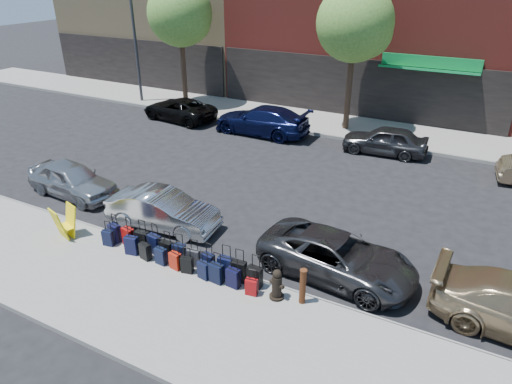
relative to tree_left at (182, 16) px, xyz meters
The scene contains 38 objects.
ground 14.72m from the tree_left, 43.94° to the right, with size 120.00×120.00×0.00m, color black.
sidewalk_near 19.54m from the tree_left, 58.36° to the right, with size 60.00×4.00×0.15m, color gray.
sidewalk_far 11.22m from the tree_left, ahead, with size 60.00×4.00×0.15m, color gray.
curb_near 17.92m from the tree_left, 54.81° to the right, with size 60.00×0.08×0.15m, color gray.
curb_far 11.31m from the tree_left, ahead, with size 60.00×0.08×0.15m, color gray.
tree_left is the anchor object (origin of this frame).
tree_center 10.50m from the tree_left, ahead, with size 3.80×3.80×7.27m.
streetlight 3.11m from the tree_left, 166.61° to the right, with size 2.59×0.18×8.00m.
suitcase_front_0 16.86m from the tree_left, 62.88° to the right, with size 0.42×0.26×0.95m.
suitcase_front_1 17.10m from the tree_left, 61.10° to the right, with size 0.43×0.29×0.97m.
suitcase_front_2 17.32m from the tree_left, 59.46° to the right, with size 0.42×0.24×1.00m.
suitcase_front_3 17.55m from the tree_left, 58.09° to the right, with size 0.44×0.28×1.00m.
suitcase_front_4 17.84m from the tree_left, 56.74° to the right, with size 0.38×0.22×0.89m.
suitcase_front_5 18.04m from the tree_left, 55.51° to the right, with size 0.40×0.24×0.92m.
suitcase_front_6 18.33m from the tree_left, 54.10° to the right, with size 0.39×0.25×0.88m.
suitcase_front_7 18.62m from the tree_left, 52.83° to the right, with size 0.40×0.26×0.89m.
suitcase_front_8 18.96m from the tree_left, 51.38° to the right, with size 0.44×0.27×1.02m.
suitcase_front_9 19.20m from the tree_left, 50.35° to the right, with size 0.43×0.25×0.99m.
suitcase_front_10 19.54m from the tree_left, 49.21° to the right, with size 0.42×0.24×0.98m.
suitcase_back_0 17.09m from the tree_left, 63.34° to the right, with size 0.38×0.25×0.83m.
suitcase_back_2 17.55m from the tree_left, 60.42° to the right, with size 0.43×0.30×0.94m.
suitcase_back_3 17.84m from the tree_left, 58.89° to the right, with size 0.38×0.27×0.83m.
suitcase_back_4 18.12m from the tree_left, 57.25° to the right, with size 0.37×0.23×0.84m.
suitcase_back_5 18.39m from the tree_left, 55.84° to the right, with size 0.38×0.26×0.83m.
suitcase_back_6 18.61m from the tree_left, 54.76° to the right, with size 0.37×0.26×0.80m.
suitcase_back_7 18.93m from the tree_left, 53.29° to the right, with size 0.38×0.26×0.84m.
suitcase_back_8 19.16m from the tree_left, 52.27° to the right, with size 0.41×0.26×0.93m.
suitcase_back_9 19.43m from the tree_left, 50.95° to the right, with size 0.39×0.25×0.89m.
suitcase_back_10 19.86m from the tree_left, 49.69° to the right, with size 0.34×0.23×0.76m.
fire_hydrant 20.10m from the tree_left, 47.87° to the right, with size 0.45×0.39×0.87m.
bollard 20.42m from the tree_left, 46.19° to the right, with size 0.19×0.19×1.02m.
display_rack 16.65m from the tree_left, 68.75° to the right, with size 0.75×0.80×1.07m.
car_near_0 13.70m from the tree_left, 74.69° to the right, with size 1.56×3.88×1.32m, color #B1B3B8.
car_near_1 15.75m from the tree_left, 57.82° to the right, with size 1.35×3.88×1.28m, color silver.
car_near_2 19.49m from the tree_left, 41.80° to the right, with size 2.09×4.53×1.26m, color #363538.
car_far_0 5.57m from the tree_left, 64.37° to the right, with size 2.07×4.50×1.25m, color black.
car_far_1 8.47m from the tree_left, 21.37° to the right, with size 2.08×5.12×1.49m, color #0D1239.
car_far_2 14.05m from the tree_left, 10.48° to the right, with size 1.58×3.92×1.33m, color #323235.
Camera 1 is at (7.18, -13.69, 8.03)m, focal length 32.00 mm.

